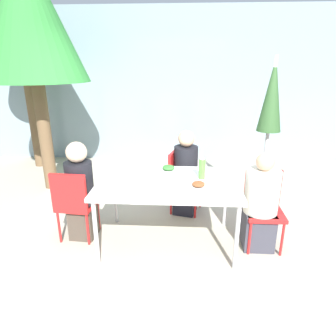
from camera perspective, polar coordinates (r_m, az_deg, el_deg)
The scene contains 17 objects.
ground_plane at distance 3.57m, azimuth -0.00°, elevation -13.88°, with size 24.00×24.00×0.00m, color #B2A893.
building_facade at distance 6.28m, azimuth 1.83°, elevation 15.12°, with size 10.00×0.20×3.00m.
dining_table at distance 3.24m, azimuth -0.00°, elevation -3.37°, with size 1.51×1.00×0.76m.
chair_left at distance 3.55m, azimuth -17.46°, elevation -6.00°, with size 0.43×0.43×0.85m.
person_left at distance 3.57m, azimuth -16.31°, elevation -4.54°, with size 0.31×0.31×1.16m.
chair_right at distance 3.50m, azimuth 17.70°, elevation -6.38°, with size 0.40×0.40×0.85m.
person_right at distance 3.41m, azimuth 17.20°, elevation -6.75°, with size 0.36×0.36×1.10m.
chair_far at distance 4.08m, azimuth 2.44°, elevation -1.74°, with size 0.49×0.49×0.85m.
person_far at distance 3.99m, azimuth 3.37°, elevation -1.31°, with size 0.34×0.34×1.16m.
closed_umbrella at distance 3.90m, azimuth 18.99°, elevation 10.97°, with size 0.36×0.36×2.05m.
plate_0 at distance 3.51m, azimuth 0.10°, elevation -0.17°, with size 0.26×0.26×0.07m.
plate_1 at distance 3.06m, azimuth 5.81°, elevation -3.32°, with size 0.24×0.24×0.07m.
bottle at distance 3.28m, azimuth 6.50°, elevation -0.11°, with size 0.07×0.07×0.24m.
drinking_cup at distance 2.93m, azimuth -8.24°, elevation -4.03°, with size 0.07×0.07×0.10m.
salad_bowl at distance 3.10m, azimuth -3.57°, elevation -2.87°, with size 0.17×0.17×0.06m.
tree_behind_left at distance 6.37m, azimuth -26.51°, elevation 24.42°, with size 1.28×1.28×3.78m.
tree_behind_right at distance 5.07m, azimuth -25.07°, elevation 24.92°, with size 1.56×1.56×3.55m.
Camera 1 is at (0.18, -2.99, 1.96)m, focal length 32.00 mm.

